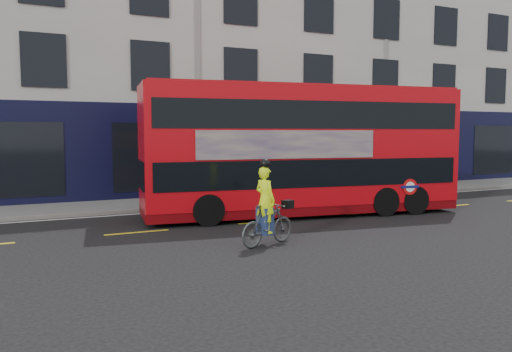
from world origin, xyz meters
TOP-DOWN VIEW (x-y plane):
  - ground at (0.00, 0.00)m, footprint 120.00×120.00m
  - pavement at (0.00, 6.50)m, footprint 60.00×3.00m
  - kerb at (0.00, 5.00)m, footprint 60.00×0.12m
  - building_terrace at (0.00, 12.94)m, footprint 50.00×10.07m
  - road_edge_line at (0.00, 4.70)m, footprint 58.00×0.10m
  - lane_dashes at (0.00, 1.50)m, footprint 58.00×0.12m
  - bus at (1.82, 2.19)m, footprint 11.02×3.86m
  - cyclist at (-1.40, -1.50)m, footprint 1.80×1.02m

SIDE VIEW (x-z plane):
  - ground at x=0.00m, z-range 0.00..0.00m
  - road_edge_line at x=0.00m, z-range 0.00..0.01m
  - lane_dashes at x=0.00m, z-range 0.00..0.01m
  - pavement at x=0.00m, z-range 0.00..0.12m
  - kerb at x=0.00m, z-range 0.00..0.13m
  - cyclist at x=-1.40m, z-range -0.36..1.81m
  - bus at x=1.82m, z-range 0.06..4.41m
  - building_terrace at x=0.00m, z-range -0.01..14.99m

